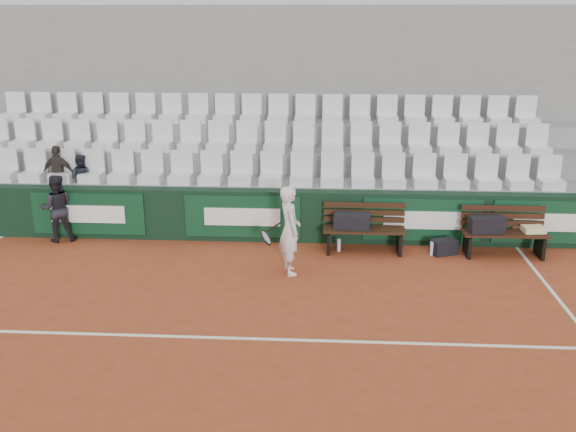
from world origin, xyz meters
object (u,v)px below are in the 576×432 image
at_px(bench_left, 364,240).
at_px(ball_kid, 57,208).
at_px(sports_bag_ground, 444,247).
at_px(water_bottle_near, 339,245).
at_px(sports_bag_right, 486,225).
at_px(sports_bag_left, 352,221).
at_px(spectator_c, 79,157).
at_px(water_bottle_far, 432,248).
at_px(spectator_b, 56,152).
at_px(tennis_player, 290,230).
at_px(bench_right, 503,244).

height_order(bench_left, ball_kid, ball_kid).
height_order(sports_bag_ground, ball_kid, ball_kid).
relative_size(sports_bag_ground, water_bottle_near, 1.88).
relative_size(sports_bag_right, sports_bag_ground, 1.36).
distance_m(sports_bag_left, ball_kid, 5.63).
bearing_deg(water_bottle_near, spectator_c, 168.64).
distance_m(sports_bag_ground, ball_kid, 7.34).
distance_m(water_bottle_near, water_bottle_far, 1.69).
bearing_deg(sports_bag_ground, water_bottle_far, -164.70).
bearing_deg(sports_bag_right, spectator_b, 172.36).
height_order(sports_bag_left, water_bottle_far, sports_bag_left).
bearing_deg(ball_kid, sports_bag_left, 160.82).
distance_m(water_bottle_far, spectator_c, 7.10).
bearing_deg(tennis_player, water_bottle_far, 21.11).
relative_size(bench_right, tennis_player, 0.99).
distance_m(ball_kid, spectator_b, 1.25).
bearing_deg(water_bottle_near, water_bottle_far, -3.41).
relative_size(sports_bag_ground, water_bottle_far, 1.79).
xyz_separation_m(bench_right, sports_bag_right, (-0.34, -0.00, 0.37)).
height_order(sports_bag_ground, water_bottle_far, sports_bag_ground).
bearing_deg(bench_left, bench_right, -1.16).
bearing_deg(water_bottle_near, sports_bag_left, -0.71).
relative_size(bench_right, sports_bag_left, 2.29).
bearing_deg(ball_kid, sports_bag_right, 161.11).
height_order(bench_left, sports_bag_ground, bench_left).
xyz_separation_m(sports_bag_ground, spectator_c, (-7.10, 1.08, 1.36)).
xyz_separation_m(bench_left, water_bottle_far, (1.23, -0.09, -0.10)).
xyz_separation_m(water_bottle_near, tennis_player, (-0.85, -1.08, 0.64)).
distance_m(sports_bag_left, water_bottle_far, 1.53).
distance_m(sports_bag_left, sports_bag_right, 2.41).
relative_size(bench_left, spectator_c, 1.51).
relative_size(bench_left, spectator_b, 1.29).
height_order(sports_bag_left, ball_kid, ball_kid).
relative_size(bench_left, water_bottle_near, 6.23).
bearing_deg(sports_bag_left, bench_right, -1.25).
bearing_deg(water_bottle_near, bench_right, -1.21).
xyz_separation_m(bench_right, sports_bag_ground, (-1.06, 0.02, -0.09)).
distance_m(sports_bag_right, sports_bag_ground, 0.85).
relative_size(sports_bag_left, spectator_c, 0.66).
height_order(bench_left, tennis_player, tennis_player).
relative_size(bench_right, spectator_c, 1.51).
bearing_deg(sports_bag_left, spectator_b, 169.91).
bearing_deg(spectator_b, water_bottle_near, 173.70).
xyz_separation_m(sports_bag_left, ball_kid, (-5.63, 0.25, 0.07)).
bearing_deg(bench_right, sports_bag_right, -179.17).
bearing_deg(ball_kid, water_bottle_far, 160.55).
distance_m(sports_bag_ground, spectator_c, 7.31).
relative_size(sports_bag_left, spectator_b, 0.56).
xyz_separation_m(sports_bag_left, spectator_c, (-5.42, 1.04, 0.91)).
xyz_separation_m(sports_bag_left, water_bottle_near, (-0.23, 0.00, -0.47)).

